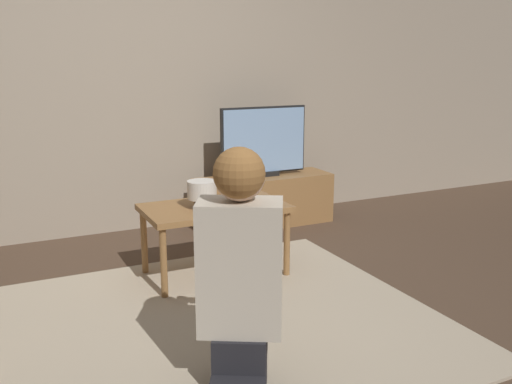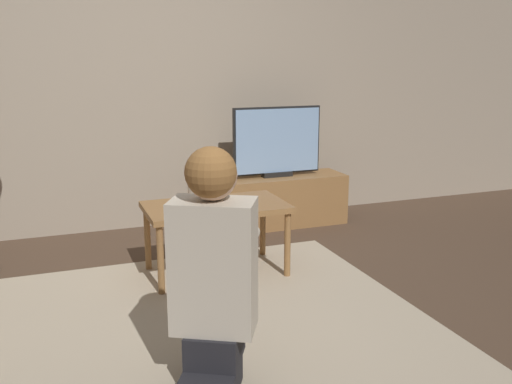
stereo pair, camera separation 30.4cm
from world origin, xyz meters
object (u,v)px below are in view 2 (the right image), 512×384
(tv, at_px, (277,142))
(coffee_table, at_px, (216,212))
(person_kneeling, at_px, (213,271))
(table_lamp, at_px, (203,191))

(tv, xyz_separation_m, coffee_table, (-0.79, -0.90, -0.29))
(person_kneeling, bearing_deg, tv, -89.96)
(coffee_table, height_order, person_kneeling, person_kneeling)
(coffee_table, bearing_deg, table_lamp, -162.94)
(person_kneeling, relative_size, table_lamp, 5.68)
(coffee_table, xyz_separation_m, person_kneeling, (-0.38, -1.24, 0.11))
(tv, height_order, table_lamp, tv)
(coffee_table, bearing_deg, person_kneeling, -107.10)
(tv, xyz_separation_m, table_lamp, (-0.88, -0.93, -0.13))
(tv, bearing_deg, person_kneeling, -118.69)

